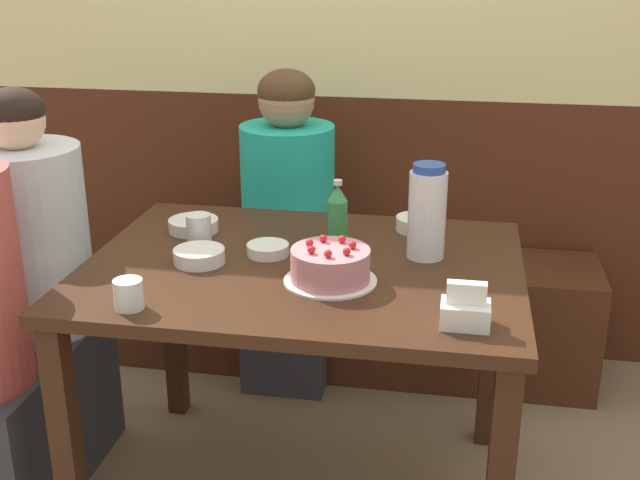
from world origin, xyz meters
TOP-DOWN VIEW (x-y plane):
  - back_wall at (0.00, 1.05)m, footprint 4.80×0.04m
  - bench_seat at (0.00, 0.83)m, footprint 1.86×0.38m
  - dining_table at (0.00, 0.00)m, footprint 1.16×0.87m
  - birthday_cake at (0.09, -0.11)m, footprint 0.24×0.24m
  - water_pitcher at (0.32, 0.11)m, footprint 0.10×0.10m
  - soju_bottle at (0.06, 0.18)m, footprint 0.06×0.06m
  - napkin_holder at (0.43, -0.30)m, footprint 0.11×0.08m
  - bowl_soup_white at (-0.37, 0.19)m, footprint 0.15×0.15m
  - bowl_rice_small at (0.28, 0.32)m, footprint 0.13×0.13m
  - bowl_side_dish at (-0.27, -0.05)m, footprint 0.14×0.14m
  - bowl_sauce_shallow at (-0.11, 0.04)m, footprint 0.12×0.12m
  - glass_water_tall at (-0.34, -0.35)m, footprint 0.07×0.07m
  - glass_tumbler_short at (-0.31, 0.08)m, footprint 0.07×0.07m
  - person_teal_shirt at (-0.84, 0.09)m, footprint 0.34×0.34m
  - person_pale_blue_shirt at (-0.19, 0.70)m, footprint 0.33×0.34m

SIDE VIEW (x-z plane):
  - bench_seat at x=0.00m, z-range 0.00..0.46m
  - person_pale_blue_shirt at x=-0.19m, z-range -0.02..1.14m
  - person_teal_shirt at x=-0.84m, z-range -0.03..1.16m
  - dining_table at x=0.00m, z-range 0.27..1.02m
  - bowl_sauce_shallow at x=-0.11m, z-range 0.75..0.78m
  - bowl_soup_white at x=-0.37m, z-range 0.75..0.79m
  - bowl_side_dish at x=-0.27m, z-range 0.75..0.79m
  - bowl_rice_small at x=0.28m, z-range 0.75..0.79m
  - glass_water_tall at x=-0.34m, z-range 0.75..0.82m
  - napkin_holder at x=0.43m, z-range 0.74..0.84m
  - birthday_cake at x=0.09m, z-range 0.74..0.85m
  - glass_tumbler_short at x=-0.31m, z-range 0.75..0.84m
  - soju_bottle at x=0.06m, z-range 0.75..0.93m
  - water_pitcher at x=0.32m, z-range 0.75..1.01m
  - back_wall at x=0.00m, z-range 0.00..2.50m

